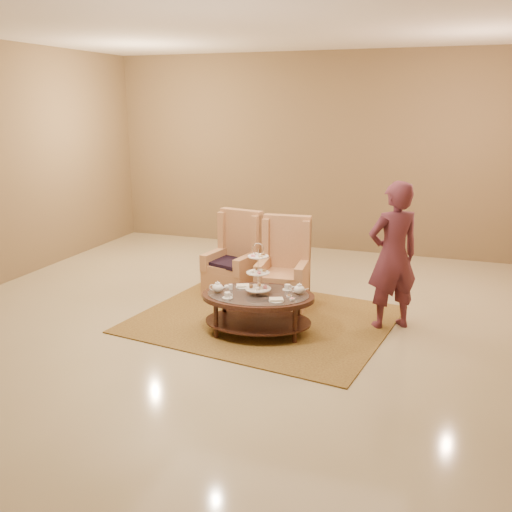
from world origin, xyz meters
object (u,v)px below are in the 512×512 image
at_px(person, 393,256).
at_px(tea_table, 258,301).
at_px(armchair_right, 284,276).
at_px(armchair_left, 235,266).

bearing_deg(person, tea_table, -9.08).
relative_size(tea_table, armchair_right, 1.23).
relative_size(tea_table, person, 0.82).
height_order(tea_table, armchair_left, armchair_left).
bearing_deg(armchair_left, person, -3.84).
height_order(armchair_left, person, person).
distance_m(tea_table, armchair_right, 1.08).
bearing_deg(armchair_right, armchair_left, 161.58).
xyz_separation_m(tea_table, armchair_right, (-0.01, 1.08, -0.00)).
height_order(armchair_left, armchair_right, armchair_right).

